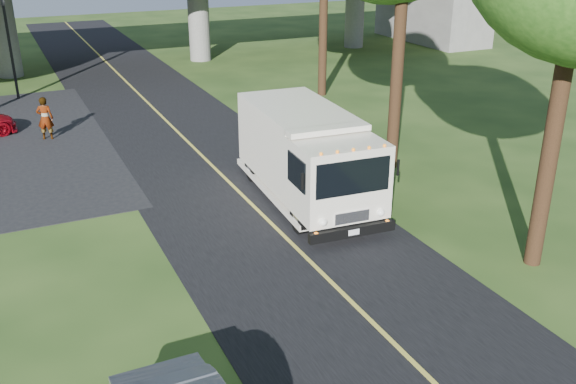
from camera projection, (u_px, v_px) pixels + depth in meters
ground at (381, 332)px, 14.56m from camera, size 120.00×120.00×0.00m
road at (229, 183)px, 22.92m from camera, size 7.00×90.00×0.02m
lane_line at (229, 182)px, 22.92m from camera, size 0.12×90.00×0.01m
traffic_signal at (9, 38)px, 32.74m from camera, size 0.18×0.22×5.20m
step_van at (306, 153)px, 20.92m from camera, size 3.12×7.35×3.02m
pedestrian at (45, 118)px, 27.24m from camera, size 0.79×0.64×1.86m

